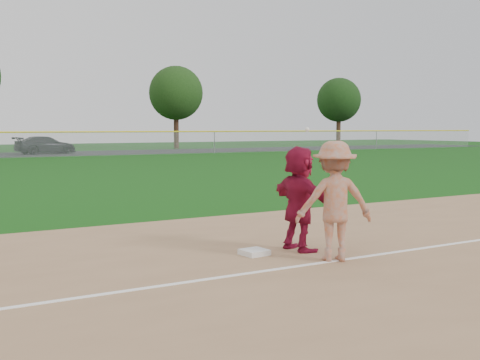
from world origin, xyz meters
TOP-DOWN VIEW (x-y plane):
  - ground at (0.00, 0.00)m, footprint 160.00×160.00m
  - foul_line at (0.00, -0.80)m, footprint 60.00×0.10m
  - first_base at (-0.37, 0.36)m, footprint 0.48×0.48m
  - base_runner at (0.60, 0.29)m, footprint 0.63×1.86m
  - car_right at (6.22, 46.25)m, footprint 5.71×3.18m
  - first_base_play at (0.60, -0.73)m, footprint 1.56×1.27m
  - tree_3 at (22.00, 52.80)m, footprint 6.00×6.00m
  - tree_4 at (44.00, 51.20)m, footprint 5.60×5.60m

SIDE VIEW (x-z plane):
  - ground at x=0.00m, z-range 0.00..0.00m
  - foul_line at x=0.00m, z-range 0.02..0.03m
  - first_base at x=-0.37m, z-range 0.02..0.12m
  - car_right at x=6.22m, z-range 0.01..1.57m
  - base_runner at x=0.60m, z-range 0.02..2.01m
  - first_base_play at x=0.60m, z-range -0.10..2.24m
  - tree_4 at x=44.00m, z-range 1.51..10.18m
  - tree_3 at x=22.00m, z-range 1.57..10.76m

